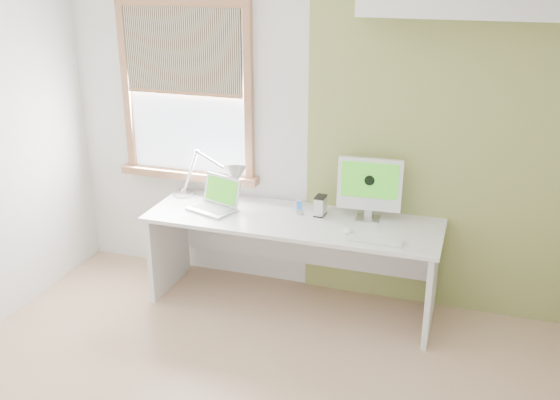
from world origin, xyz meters
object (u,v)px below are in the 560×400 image
at_px(desk_lamp, 224,178).
at_px(external_drive, 320,206).
at_px(imac, 370,186).
at_px(desk, 295,239).
at_px(laptop, 216,201).

relative_size(desk_lamp, external_drive, 4.62).
relative_size(external_drive, imac, 0.32).
relative_size(desk, imac, 4.63).
height_order(laptop, external_drive, laptop).
height_order(desk, desk_lamp, desk_lamp).
distance_m(external_drive, imac, 0.40).
bearing_deg(laptop, external_drive, 8.48).
relative_size(desk, laptop, 5.28).
distance_m(desk, laptop, 0.67).
distance_m(desk_lamp, external_drive, 0.79).
bearing_deg(imac, desk_lamp, -178.04).
xyz_separation_m(desk, laptop, (-0.62, -0.05, 0.26)).
relative_size(laptop, imac, 0.88).
distance_m(laptop, imac, 1.18).
bearing_deg(desk, imac, 12.34).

